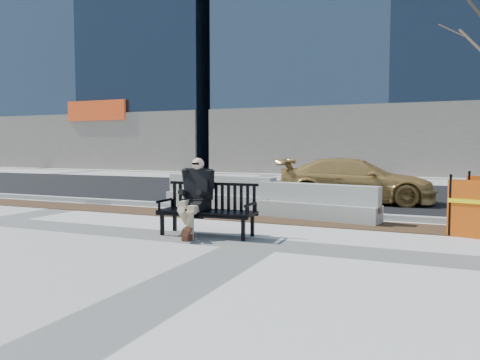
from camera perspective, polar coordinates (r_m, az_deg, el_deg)
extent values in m
plane|color=beige|center=(8.01, 2.15, -7.69)|extent=(120.00, 120.00, 0.00)
cube|color=#47301C|center=(10.43, 7.31, -4.94)|extent=(40.00, 1.20, 0.02)
cube|color=black|center=(16.44, 13.26, -1.73)|extent=(60.00, 10.40, 0.01)
cube|color=#9E9B93|center=(11.33, 8.64, -3.96)|extent=(60.00, 0.25, 0.12)
imported|color=#B58842|center=(14.19, 13.71, -2.66)|extent=(4.59, 2.20, 1.29)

